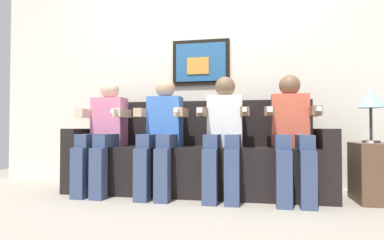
% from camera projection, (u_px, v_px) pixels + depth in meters
% --- Properties ---
extents(ground_plane, '(6.35, 6.35, 0.00)m').
position_uv_depth(ground_plane, '(189.00, 200.00, 2.75)').
color(ground_plane, '#9E9384').
extents(back_wall_assembly, '(4.89, 0.10, 2.60)m').
position_uv_depth(back_wall_assembly, '(203.00, 68.00, 3.53)').
color(back_wall_assembly, silver).
rests_on(back_wall_assembly, ground_plane).
extents(couch, '(2.49, 0.58, 0.90)m').
position_uv_depth(couch, '(196.00, 160.00, 3.08)').
color(couch, black).
rests_on(couch, ground_plane).
extents(person_leftmost, '(0.46, 0.56, 1.11)m').
position_uv_depth(person_leftmost, '(104.00, 130.00, 3.09)').
color(person_leftmost, pink).
rests_on(person_leftmost, ground_plane).
extents(person_left_center, '(0.46, 0.56, 1.11)m').
position_uv_depth(person_left_center, '(162.00, 130.00, 2.98)').
color(person_left_center, '#3F72CC').
rests_on(person_left_center, ground_plane).
extents(person_right_center, '(0.46, 0.56, 1.11)m').
position_uv_depth(person_right_center, '(224.00, 130.00, 2.86)').
color(person_right_center, white).
rests_on(person_right_center, ground_plane).
extents(person_rightmost, '(0.46, 0.56, 1.11)m').
position_uv_depth(person_rightmost, '(291.00, 130.00, 2.75)').
color(person_rightmost, '#D8593F').
rests_on(person_rightmost, ground_plane).
extents(side_table_right, '(0.40, 0.40, 0.50)m').
position_uv_depth(side_table_right, '(380.00, 173.00, 2.66)').
color(side_table_right, brown).
rests_on(side_table_right, ground_plane).
extents(table_lamp, '(0.22, 0.22, 0.46)m').
position_uv_depth(table_lamp, '(371.00, 101.00, 2.73)').
color(table_lamp, '#333338').
rests_on(table_lamp, side_table_right).
extents(spare_remote_on_table, '(0.04, 0.13, 0.02)m').
position_uv_depth(spare_remote_on_table, '(368.00, 142.00, 2.68)').
color(spare_remote_on_table, white).
rests_on(spare_remote_on_table, side_table_right).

